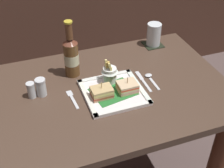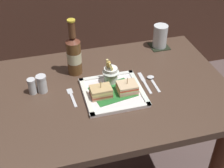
# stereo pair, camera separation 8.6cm
# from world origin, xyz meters

# --- Properties ---
(dining_table) EXTENTS (1.09, 0.75, 0.75)m
(dining_table) POSITION_xyz_m (0.00, 0.00, 0.57)
(dining_table) COLOR #4B362A
(dining_table) RESTS_ON ground_plane
(square_plate) EXTENTS (0.26, 0.26, 0.02)m
(square_plate) POSITION_xyz_m (0.00, -0.04, 0.75)
(square_plate) COLOR white
(square_plate) RESTS_ON dining_table
(sandwich_half_left) EXTENTS (0.09, 0.07, 0.08)m
(sandwich_half_left) POSITION_xyz_m (-0.06, -0.05, 0.78)
(sandwich_half_left) COLOR tan
(sandwich_half_left) RESTS_ON square_plate
(sandwich_half_right) EXTENTS (0.08, 0.07, 0.07)m
(sandwich_half_right) POSITION_xyz_m (0.06, -0.05, 0.78)
(sandwich_half_right) COLOR #E2B980
(sandwich_half_right) RESTS_ON square_plate
(fries_cup) EXTENTS (0.08, 0.08, 0.12)m
(fries_cup) POSITION_xyz_m (0.01, 0.04, 0.81)
(fries_cup) COLOR white
(fries_cup) RESTS_ON square_plate
(beer_bottle) EXTENTS (0.07, 0.07, 0.28)m
(beer_bottle) POSITION_xyz_m (-0.13, 0.17, 0.85)
(beer_bottle) COLOR brown
(beer_bottle) RESTS_ON dining_table
(drink_coaster) EXTENTS (0.10, 0.10, 0.00)m
(drink_coaster) POSITION_xyz_m (0.36, 0.29, 0.75)
(drink_coaster) COLOR black
(drink_coaster) RESTS_ON dining_table
(water_glass) EXTENTS (0.08, 0.08, 0.12)m
(water_glass) POSITION_xyz_m (0.36, 0.29, 0.80)
(water_glass) COLOR silver
(water_glass) RESTS_ON dining_table
(fork) EXTENTS (0.03, 0.13, 0.00)m
(fork) POSITION_xyz_m (-0.18, -0.01, 0.75)
(fork) COLOR silver
(fork) RESTS_ON dining_table
(knife) EXTENTS (0.02, 0.17, 0.00)m
(knife) POSITION_xyz_m (0.16, 0.01, 0.75)
(knife) COLOR silver
(knife) RESTS_ON dining_table
(spoon) EXTENTS (0.04, 0.13, 0.01)m
(spoon) POSITION_xyz_m (0.20, 0.01, 0.75)
(spoon) COLOR silver
(spoon) RESTS_ON dining_table
(salt_shaker) EXTENTS (0.04, 0.04, 0.07)m
(salt_shaker) POSITION_xyz_m (-0.34, 0.06, 0.78)
(salt_shaker) COLOR silver
(salt_shaker) RESTS_ON dining_table
(pepper_shaker) EXTENTS (0.05, 0.05, 0.08)m
(pepper_shaker) POSITION_xyz_m (-0.30, 0.06, 0.78)
(pepper_shaker) COLOR silver
(pepper_shaker) RESTS_ON dining_table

